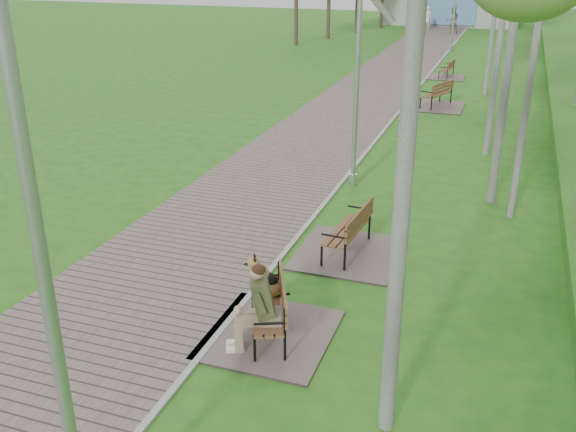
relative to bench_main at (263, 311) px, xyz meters
The scene contains 11 objects.
walkway 15.66m from the bench_main, 98.83° to the left, with size 3.50×67.00×0.04m, color #675853.
kerb 15.49m from the bench_main, 92.41° to the left, with size 0.10×67.00×0.05m, color #999993.
bench_main is the anchor object (origin of this frame).
bench_second 3.21m from the bench_main, 81.72° to the left, with size 1.91×2.12×1.17m.
bench_third 16.21m from the bench_main, 88.38° to the left, with size 1.91×2.13×1.17m.
bench_far 22.22m from the bench_main, 89.62° to the left, with size 1.55×1.72×0.95m.
lamp_post_near 4.48m from the bench_main, 94.58° to the right, with size 0.21×0.21×5.38m.
lamp_post_second 7.23m from the bench_main, 92.99° to the left, with size 0.19×0.19×4.99m.
lamp_post_third 30.48m from the bench_main, 91.02° to the left, with size 0.22×0.22×5.57m.
pedestrian_near 40.11m from the bench_main, 94.72° to the left, with size 0.62×0.40×1.69m, color white.
pedestrian_far 38.28m from the bench_main, 92.03° to the left, with size 0.89×0.70×1.84m, color gray.
Camera 1 is at (3.74, -1.62, 5.43)m, focal length 40.00 mm.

